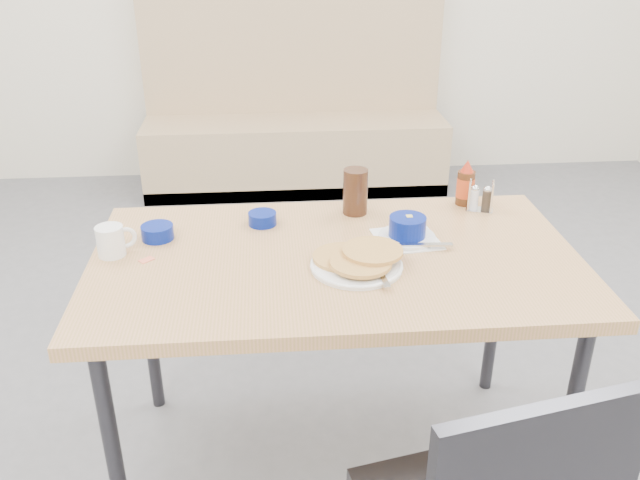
{
  "coord_description": "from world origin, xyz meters",
  "views": [
    {
      "loc": [
        -0.19,
        -1.46,
        1.66
      ],
      "look_at": [
        -0.05,
        0.23,
        0.82
      ],
      "focal_mm": 38.0,
      "sensor_mm": 36.0,
      "label": 1
    }
  ],
  "objects": [
    {
      "name": "coffee_mug",
      "position": [
        -0.64,
        0.31,
        0.81
      ],
      "size": [
        0.11,
        0.08,
        0.09
      ],
      "rotation": [
        0.0,
        0.0,
        0.4
      ],
      "color": "white",
      "rests_on": "dining_table"
    },
    {
      "name": "condiment_caddy",
      "position": [
        0.5,
        0.53,
        0.8
      ],
      "size": [
        0.1,
        0.07,
        0.1
      ],
      "rotation": [
        0.0,
        0.0,
        -0.32
      ],
      "color": "silver",
      "rests_on": "dining_table"
    },
    {
      "name": "syrup_bottle",
      "position": [
        0.47,
        0.59,
        0.83
      ],
      "size": [
        0.06,
        0.06,
        0.16
      ],
      "rotation": [
        0.0,
        0.0,
        0.06
      ],
      "color": "#47230F",
      "rests_on": "dining_table"
    },
    {
      "name": "sugar_wrapper",
      "position": [
        -0.54,
        0.27,
        0.76
      ],
      "size": [
        0.05,
        0.05,
        0.0
      ],
      "primitive_type": "cube",
      "rotation": [
        0.0,
        0.0,
        0.73
      ],
      "color": "#EE6E4F",
      "rests_on": "dining_table"
    },
    {
      "name": "butter_bowl",
      "position": [
        -0.21,
        0.48,
        0.78
      ],
      "size": [
        0.09,
        0.09,
        0.04
      ],
      "rotation": [
        0.0,
        0.0,
        0.15
      ],
      "color": "navy",
      "rests_on": "dining_table"
    },
    {
      "name": "pancake_plate",
      "position": [
        0.05,
        0.18,
        0.78
      ],
      "size": [
        0.26,
        0.27,
        0.05
      ],
      "rotation": [
        0.0,
        0.0,
        -0.24
      ],
      "color": "white",
      "rests_on": "dining_table"
    },
    {
      "name": "grits_setting",
      "position": [
        0.22,
        0.34,
        0.79
      ],
      "size": [
        0.22,
        0.2,
        0.08
      ],
      "rotation": [
        0.0,
        0.0,
        0.14
      ],
      "color": "white",
      "rests_on": "dining_table"
    },
    {
      "name": "booth_bench",
      "position": [
        0.0,
        2.78,
        0.35
      ],
      "size": [
        1.9,
        0.56,
        1.22
      ],
      "color": "tan",
      "rests_on": "ground"
    },
    {
      "name": "dining_table",
      "position": [
        0.0,
        0.25,
        0.7
      ],
      "size": [
        1.4,
        0.8,
        0.76
      ],
      "color": "tan",
      "rests_on": "ground"
    },
    {
      "name": "amber_tumbler",
      "position": [
        0.09,
        0.55,
        0.83
      ],
      "size": [
        0.09,
        0.09,
        0.15
      ],
      "primitive_type": "cylinder",
      "rotation": [
        0.0,
        0.0,
        -0.07
      ],
      "color": "#371F11",
      "rests_on": "dining_table"
    },
    {
      "name": "creamer_bowl",
      "position": [
        -0.52,
        0.41,
        0.78
      ],
      "size": [
        0.1,
        0.1,
        0.04
      ],
      "rotation": [
        0.0,
        0.0,
        -0.12
      ],
      "color": "navy",
      "rests_on": "dining_table"
    }
  ]
}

